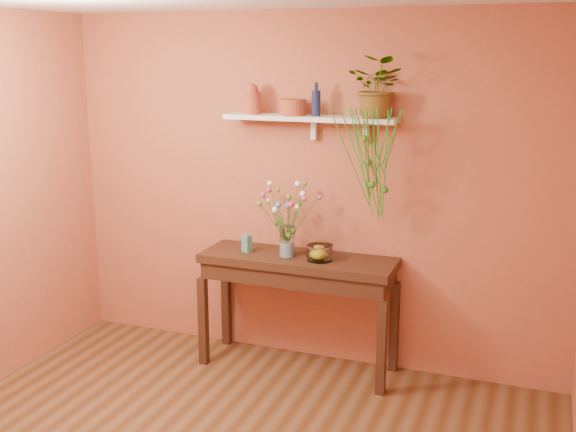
{
  "coord_description": "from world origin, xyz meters",
  "views": [
    {
      "loc": [
        1.69,
        -2.91,
        2.38
      ],
      "look_at": [
        0.0,
        1.55,
        1.25
      ],
      "focal_mm": 42.85,
      "sensor_mm": 36.0,
      "label": 1
    }
  ],
  "objects_px": {
    "glass_vase": "(287,244)",
    "sideboard": "(298,273)",
    "spider_plant": "(378,87)",
    "terracotta_jug": "(251,99)",
    "blue_bottle": "(316,102)",
    "glass_bowl": "(320,253)",
    "bouquet": "(287,207)"
  },
  "relations": [
    {
      "from": "blue_bottle",
      "to": "glass_vase",
      "type": "distance_m",
      "value": 1.06
    },
    {
      "from": "bouquet",
      "to": "glass_bowl",
      "type": "height_order",
      "value": "bouquet"
    },
    {
      "from": "blue_bottle",
      "to": "glass_vase",
      "type": "bearing_deg",
      "value": -140.45
    },
    {
      "from": "spider_plant",
      "to": "bouquet",
      "type": "height_order",
      "value": "spider_plant"
    },
    {
      "from": "sideboard",
      "to": "terracotta_jug",
      "type": "distance_m",
      "value": 1.35
    },
    {
      "from": "terracotta_jug",
      "to": "bouquet",
      "type": "distance_m",
      "value": 0.85
    },
    {
      "from": "spider_plant",
      "to": "glass_vase",
      "type": "relative_size",
      "value": 1.85
    },
    {
      "from": "sideboard",
      "to": "glass_vase",
      "type": "bearing_deg",
      "value": -157.86
    },
    {
      "from": "glass_bowl",
      "to": "terracotta_jug",
      "type": "bearing_deg",
      "value": 167.42
    },
    {
      "from": "sideboard",
      "to": "blue_bottle",
      "type": "distance_m",
      "value": 1.28
    },
    {
      "from": "sideboard",
      "to": "spider_plant",
      "type": "relative_size",
      "value": 3.42
    },
    {
      "from": "spider_plant",
      "to": "sideboard",
      "type": "bearing_deg",
      "value": -166.52
    },
    {
      "from": "glass_vase",
      "to": "glass_bowl",
      "type": "distance_m",
      "value": 0.26
    },
    {
      "from": "sideboard",
      "to": "blue_bottle",
      "type": "bearing_deg",
      "value": 49.14
    },
    {
      "from": "glass_vase",
      "to": "bouquet",
      "type": "distance_m",
      "value": 0.28
    },
    {
      "from": "terracotta_jug",
      "to": "bouquet",
      "type": "height_order",
      "value": "terracotta_jug"
    },
    {
      "from": "spider_plant",
      "to": "glass_vase",
      "type": "distance_m",
      "value": 1.32
    },
    {
      "from": "sideboard",
      "to": "terracotta_jug",
      "type": "relative_size",
      "value": 6.45
    },
    {
      "from": "terracotta_jug",
      "to": "glass_vase",
      "type": "xyz_separation_m",
      "value": [
        0.34,
        -0.13,
        -1.05
      ]
    },
    {
      "from": "spider_plant",
      "to": "bouquet",
      "type": "bearing_deg",
      "value": -166.07
    },
    {
      "from": "terracotta_jug",
      "to": "glass_vase",
      "type": "relative_size",
      "value": 0.98
    },
    {
      "from": "blue_bottle",
      "to": "bouquet",
      "type": "xyz_separation_m",
      "value": [
        -0.18,
        -0.14,
        -0.76
      ]
    },
    {
      "from": "blue_bottle",
      "to": "glass_bowl",
      "type": "distance_m",
      "value": 1.1
    },
    {
      "from": "terracotta_jug",
      "to": "blue_bottle",
      "type": "xyz_separation_m",
      "value": [
        0.51,
        0.01,
        -0.01
      ]
    },
    {
      "from": "sideboard",
      "to": "terracotta_jug",
      "type": "xyz_separation_m",
      "value": [
        -0.41,
        0.1,
        1.28
      ]
    },
    {
      "from": "sideboard",
      "to": "blue_bottle",
      "type": "xyz_separation_m",
      "value": [
        0.1,
        0.11,
        1.27
      ]
    },
    {
      "from": "terracotta_jug",
      "to": "sideboard",
      "type": "bearing_deg",
      "value": -13.43
    },
    {
      "from": "terracotta_jug",
      "to": "glass_vase",
      "type": "bearing_deg",
      "value": -20.99
    },
    {
      "from": "sideboard",
      "to": "spider_plant",
      "type": "bearing_deg",
      "value": 13.48
    },
    {
      "from": "glass_vase",
      "to": "glass_bowl",
      "type": "xyz_separation_m",
      "value": [
        0.26,
        -0.0,
        -0.05
      ]
    },
    {
      "from": "glass_vase",
      "to": "spider_plant",
      "type": "bearing_deg",
      "value": 14.57
    },
    {
      "from": "glass_vase",
      "to": "sideboard",
      "type": "bearing_deg",
      "value": 22.14
    }
  ]
}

